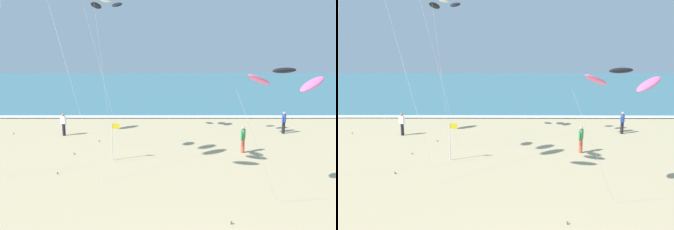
% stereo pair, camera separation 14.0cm
% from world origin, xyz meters
% --- Properties ---
extents(ocean_water, '(160.00, 60.00, 0.08)m').
position_xyz_m(ocean_water, '(0.00, 53.13, 0.04)').
color(ocean_water, teal).
rests_on(ocean_water, ground).
extents(shoreline_foam, '(160.00, 1.09, 0.01)m').
position_xyz_m(shoreline_foam, '(0.00, 23.43, 0.09)').
color(shoreline_foam, white).
rests_on(shoreline_foam, ocean_water).
extents(kite_arc_ivory_high, '(2.31, 2.44, 9.18)m').
position_xyz_m(kite_arc_ivory_high, '(-4.75, 16.84, 8.87)').
color(kite_arc_ivory_high, black).
rests_on(kite_arc_ivory_high, ground).
extents(kite_arc_charcoal_low, '(3.47, 3.18, 5.27)m').
position_xyz_m(kite_arc_charcoal_low, '(3.53, 5.99, 4.89)').
color(kite_arc_charcoal_low, pink).
rests_on(kite_arc_charcoal_low, ground).
extents(bystander_white_top, '(0.48, 0.28, 1.59)m').
position_xyz_m(bystander_white_top, '(-8.02, 16.88, 0.81)').
color(bystander_white_top, black).
rests_on(bystander_white_top, ground).
extents(bystander_blue_top, '(0.36, 0.39, 1.59)m').
position_xyz_m(bystander_blue_top, '(7.56, 17.47, 0.81)').
color(bystander_blue_top, black).
rests_on(bystander_blue_top, ground).
extents(bystander_green_top, '(0.32, 0.44, 1.59)m').
position_xyz_m(bystander_green_top, '(3.63, 12.76, 0.81)').
color(bystander_green_top, '#D8593F').
rests_on(bystander_green_top, ground).
extents(lifeguard_flag, '(0.45, 0.05, 2.10)m').
position_xyz_m(lifeguard_flag, '(-3.68, 11.35, 1.27)').
color(lifeguard_flag, silver).
rests_on(lifeguard_flag, ground).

